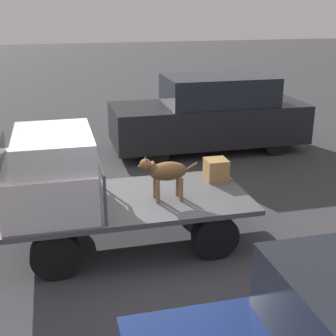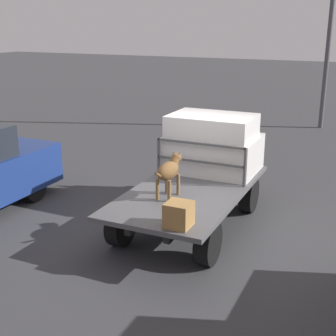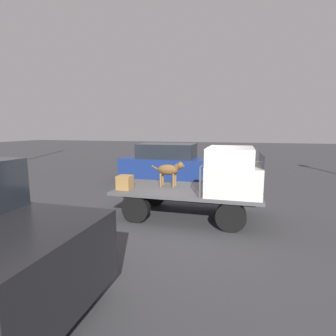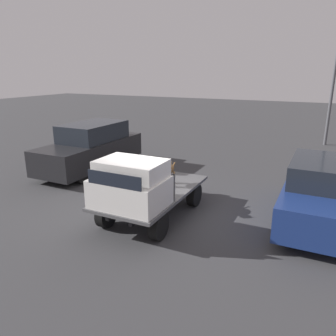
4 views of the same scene
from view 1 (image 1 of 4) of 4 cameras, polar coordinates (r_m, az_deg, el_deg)
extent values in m
plane|color=#38383A|center=(7.70, -4.63, -8.90)|extent=(80.00, 80.00, 0.00)
cylinder|color=black|center=(6.78, -13.54, -10.27)|extent=(0.70, 0.24, 0.70)
cylinder|color=black|center=(8.17, -13.76, -4.96)|extent=(0.70, 0.24, 0.70)
cylinder|color=black|center=(7.13, 5.77, -8.23)|extent=(0.70, 0.24, 0.70)
cylinder|color=black|center=(8.46, 2.27, -3.51)|extent=(0.70, 0.24, 0.70)
cube|color=black|center=(7.14, -4.32, -5.98)|extent=(3.47, 0.10, 0.18)
cube|color=black|center=(7.73, -5.15, -3.95)|extent=(3.47, 0.10, 0.18)
cube|color=#4C4C4F|center=(7.39, -4.78, -4.01)|extent=(3.77, 1.87, 0.08)
cube|color=silver|center=(7.17, -14.23, -1.93)|extent=(1.31, 1.75, 0.70)
cube|color=silver|center=(6.98, -13.81, 2.47)|extent=(1.11, 1.61, 0.43)
cube|color=black|center=(7.05, -19.81, 1.46)|extent=(0.02, 1.44, 0.32)
cube|color=#4C4C4F|center=(6.39, -7.67, -4.03)|extent=(0.04, 0.04, 0.73)
cube|color=#4C4C4F|center=(7.99, -9.10, 0.75)|extent=(0.04, 0.04, 0.73)
cube|color=#4C4C4F|center=(7.07, -8.60, 1.23)|extent=(0.04, 1.71, 0.04)
cube|color=#4C4C4F|center=(7.18, -8.46, -1.38)|extent=(0.04, 1.71, 0.04)
cylinder|color=brown|center=(7.11, -1.23, -2.91)|extent=(0.06, 0.06, 0.37)
cylinder|color=brown|center=(7.31, -1.60, -2.28)|extent=(0.06, 0.06, 0.37)
cylinder|color=brown|center=(7.20, 1.63, -2.65)|extent=(0.06, 0.06, 0.37)
cylinder|color=brown|center=(7.39, 1.18, -2.03)|extent=(0.06, 0.06, 0.37)
ellipsoid|color=brown|center=(7.15, 0.00, -0.38)|extent=(0.59, 0.29, 0.29)
sphere|color=brown|center=(7.13, -1.27, -0.87)|extent=(0.13, 0.13, 0.13)
cylinder|color=brown|center=(7.07, -1.98, 0.06)|extent=(0.21, 0.16, 0.20)
sphere|color=brown|center=(7.03, -2.77, 0.39)|extent=(0.18, 0.18, 0.18)
cone|color=brown|center=(7.03, -3.39, 0.24)|extent=(0.10, 0.10, 0.10)
cone|color=brown|center=(6.96, -2.63, 0.87)|extent=(0.06, 0.08, 0.10)
cone|color=brown|center=(7.06, -2.79, 1.12)|extent=(0.06, 0.08, 0.10)
cylinder|color=brown|center=(7.23, 2.73, 0.06)|extent=(0.25, 0.04, 0.17)
cube|color=olive|center=(8.10, 5.88, -0.18)|extent=(0.37, 0.37, 0.37)
cylinder|color=black|center=(11.12, -1.30, 1.95)|extent=(0.60, 0.20, 0.60)
cylinder|color=black|center=(12.63, -2.91, 4.08)|extent=(0.60, 0.20, 0.60)
cylinder|color=black|center=(12.13, 12.97, 2.95)|extent=(0.60, 0.20, 0.60)
cylinder|color=black|center=(13.53, 9.97, 4.85)|extent=(0.60, 0.20, 0.60)
cube|color=black|center=(12.15, 4.93, 5.55)|extent=(4.94, 1.88, 0.97)
cube|color=#1E232B|center=(12.06, 6.18, 9.47)|extent=(2.72, 1.70, 0.70)
camera|label=2|loc=(12.78, 28.40, 17.09)|focal=50.00mm
camera|label=3|loc=(13.50, -15.46, 13.27)|focal=28.00mm
camera|label=4|loc=(7.00, -83.85, 4.82)|focal=35.00mm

